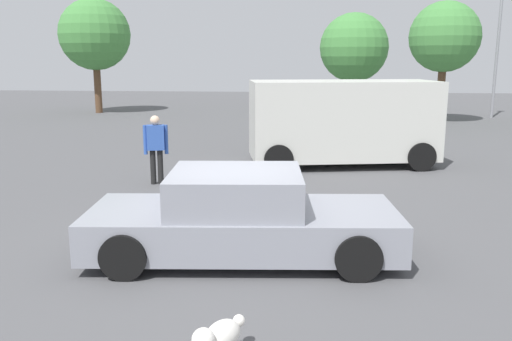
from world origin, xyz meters
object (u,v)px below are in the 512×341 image
sedan_foreground (241,218)px  pedestrian (156,144)px  light_post_near (499,31)px  dog (219,336)px  van_white (343,120)px

sedan_foreground → pedestrian: 5.21m
pedestrian → light_post_near: (12.66, 15.73, 3.28)m
dog → van_white: 10.32m
dog → van_white: size_ratio=0.12×
dog → pedestrian: size_ratio=0.40×
van_white → light_post_near: size_ratio=0.85×
sedan_foreground → light_post_near: bearing=58.6°
sedan_foreground → van_white: (1.90, 7.27, 0.65)m
sedan_foreground → van_white: bearing=70.5°
sedan_foreground → pedestrian: pedestrian is taller
van_white → pedestrian: van_white is taller
light_post_near → dog: bearing=-113.3°
van_white → light_post_near: light_post_near is taller
dog → pedestrian: 7.89m
van_white → light_post_near: bearing=47.0°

